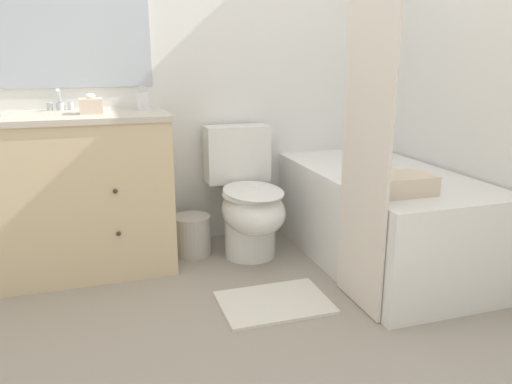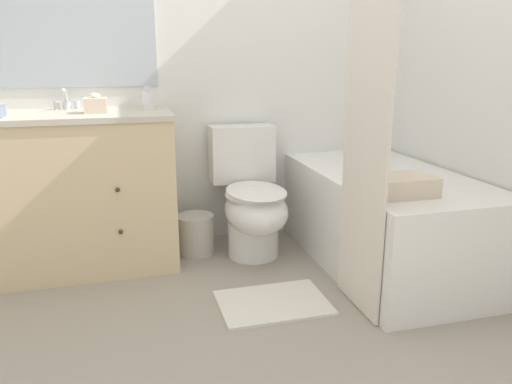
% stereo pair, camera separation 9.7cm
% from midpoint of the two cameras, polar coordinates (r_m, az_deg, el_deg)
% --- Properties ---
extents(ground_plane, '(14.00, 14.00, 0.00)m').
position_cam_midpoint_polar(ground_plane, '(2.04, 1.03, -19.95)').
color(ground_plane, gray).
extents(wall_back, '(8.00, 0.06, 2.50)m').
position_cam_midpoint_polar(wall_back, '(3.19, -8.51, 16.48)').
color(wall_back, silver).
rests_on(wall_back, ground_plane).
extents(wall_right, '(0.05, 2.54, 2.50)m').
position_cam_midpoint_polar(wall_right, '(3.02, 22.07, 15.60)').
color(wall_right, silver).
rests_on(wall_right, ground_plane).
extents(vanity_cabinet, '(1.13, 0.58, 0.88)m').
position_cam_midpoint_polar(vanity_cabinet, '(2.95, -21.70, -0.10)').
color(vanity_cabinet, beige).
rests_on(vanity_cabinet, ground_plane).
extents(sink_faucet, '(0.14, 0.12, 0.12)m').
position_cam_midpoint_polar(sink_faucet, '(3.07, -22.35, 9.30)').
color(sink_faucet, silver).
rests_on(sink_faucet, vanity_cabinet).
extents(toilet, '(0.40, 0.69, 0.76)m').
position_cam_midpoint_polar(toilet, '(2.99, -1.82, -0.91)').
color(toilet, white).
rests_on(toilet, ground_plane).
extents(bathtub, '(0.75, 1.41, 0.54)m').
position_cam_midpoint_polar(bathtub, '(2.98, 13.25, -2.78)').
color(bathtub, white).
rests_on(bathtub, ground_plane).
extents(shower_curtain, '(0.01, 0.41, 1.97)m').
position_cam_midpoint_polar(shower_curtain, '(2.27, 11.54, 10.29)').
color(shower_curtain, silver).
rests_on(shower_curtain, ground_plane).
extents(wastebasket, '(0.23, 0.23, 0.24)m').
position_cam_midpoint_polar(wastebasket, '(3.08, -8.25, -4.90)').
color(wastebasket, '#B7B2A8').
rests_on(wastebasket, ground_plane).
extents(tissue_box, '(0.12, 0.12, 0.11)m').
position_cam_midpoint_polar(tissue_box, '(2.83, -19.29, 9.31)').
color(tissue_box, beige).
rests_on(tissue_box, vanity_cabinet).
extents(soap_dispenser, '(0.07, 0.07, 0.13)m').
position_cam_midpoint_polar(soap_dispenser, '(2.93, -13.69, 10.19)').
color(soap_dispenser, silver).
rests_on(soap_dispenser, vanity_cabinet).
extents(bath_towel_folded, '(0.32, 0.22, 0.09)m').
position_cam_midpoint_polar(bath_towel_folded, '(2.46, 14.88, 0.88)').
color(bath_towel_folded, beige).
rests_on(bath_towel_folded, bathtub).
extents(bath_mat, '(0.53, 0.38, 0.02)m').
position_cam_midpoint_polar(bath_mat, '(2.51, 0.97, -12.52)').
color(bath_mat, silver).
rests_on(bath_mat, ground_plane).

